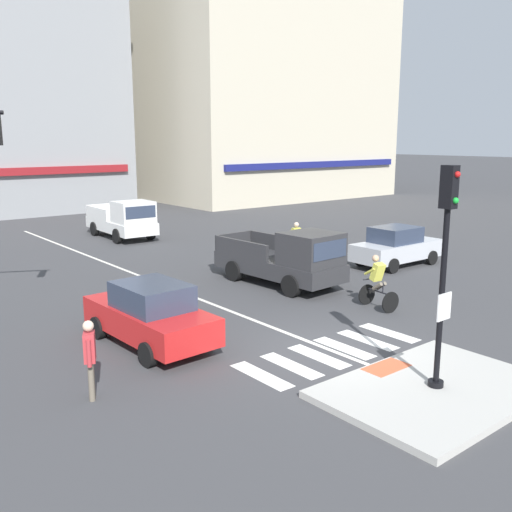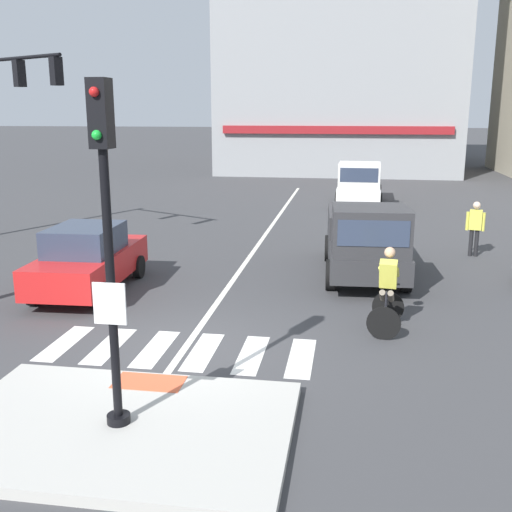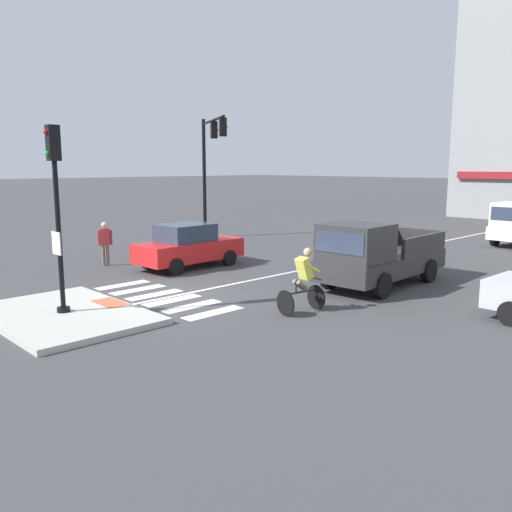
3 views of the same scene
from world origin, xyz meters
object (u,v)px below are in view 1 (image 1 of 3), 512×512
pickup_truck_charcoal_eastbound_mid (287,259)px  pedestrian_waiting_far_side (296,238)px  car_red_westbound_near (150,314)px  car_silver_cross_right (396,246)px  signal_pole (445,257)px  cyclist (378,281)px  pedestrian_at_curb_left (90,353)px  pickup_truck_white_eastbound_distant (124,220)px

pickup_truck_charcoal_eastbound_mid → pedestrian_waiting_far_side: (3.30, 3.08, 0.00)m
car_red_westbound_near → car_silver_cross_right: same height
car_red_westbound_near → pickup_truck_charcoal_eastbound_mid: 7.03m
signal_pole → pedestrian_waiting_far_side: signal_pole is taller
cyclist → pedestrian_at_curb_left: 9.52m
car_red_westbound_near → car_silver_cross_right: size_ratio=1.01×
signal_pole → cyclist: (3.83, 4.69, -2.02)m
car_silver_cross_right → pickup_truck_white_eastbound_distant: (-5.86, 13.07, 0.17)m
pickup_truck_charcoal_eastbound_mid → pedestrian_at_curb_left: 10.09m
car_silver_cross_right → pickup_truck_white_eastbound_distant: size_ratio=0.80×
pickup_truck_white_eastbound_distant → cyclist: (0.41, -16.51, -0.11)m
car_silver_cross_right → pickup_truck_white_eastbound_distant: pickup_truck_white_eastbound_distant is taller
cyclist → signal_pole: bearing=-129.2°
car_red_westbound_near → pedestrian_at_curb_left: pedestrian_at_curb_left is taller
car_red_westbound_near → cyclist: bearing=-12.8°
cyclist → pedestrian_waiting_far_side: cyclist is taller
pedestrian_waiting_far_side → pickup_truck_charcoal_eastbound_mid: bearing=-137.0°
pickup_truck_white_eastbound_distant → pedestrian_at_curb_left: 19.26m
signal_pole → pedestrian_waiting_far_side: size_ratio=2.73×
cyclist → car_silver_cross_right: bearing=32.3°
pickup_truck_white_eastbound_distant → pedestrian_at_curb_left: bearing=-118.2°
pedestrian_at_curb_left → pickup_truck_white_eastbound_distant: bearing=61.8°
car_silver_cross_right → pickup_truck_charcoal_eastbound_mid: bearing=176.8°
cyclist → pedestrian_waiting_far_side: (2.95, 6.86, 0.11)m
cyclist → pedestrian_waiting_far_side: 7.47m
pickup_truck_charcoal_eastbound_mid → signal_pole: bearing=-112.3°
pedestrian_at_curb_left → pedestrian_waiting_far_side: (12.46, 7.31, 0.00)m
pickup_truck_charcoal_eastbound_mid → pedestrian_at_curb_left: pickup_truck_charcoal_eastbound_mid is taller
cyclist → pickup_truck_white_eastbound_distant: bearing=91.4°
signal_pole → cyclist: bearing=50.8°
pickup_truck_charcoal_eastbound_mid → pedestrian_waiting_far_side: pickup_truck_charcoal_eastbound_mid is taller
signal_pole → pickup_truck_charcoal_eastbound_mid: (3.47, 8.47, -1.92)m
car_red_westbound_near → pedestrian_at_curb_left: bearing=-140.4°
pickup_truck_white_eastbound_distant → signal_pole: bearing=-99.2°
signal_pole → pickup_truck_charcoal_eastbound_mid: signal_pole is taller
pickup_truck_charcoal_eastbound_mid → cyclist: (0.36, -3.78, -0.11)m
car_red_westbound_near → pedestrian_waiting_far_side: (9.99, 5.26, 0.17)m
signal_pole → pedestrian_at_curb_left: bearing=143.3°
car_red_westbound_near → car_silver_cross_right: (12.49, 1.85, 0.00)m
car_silver_cross_right → pedestrian_waiting_far_side: pedestrian_waiting_far_side is taller
car_silver_cross_right → cyclist: (-5.45, -3.45, 0.06)m
car_silver_cross_right → pedestrian_waiting_far_side: size_ratio=2.47×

